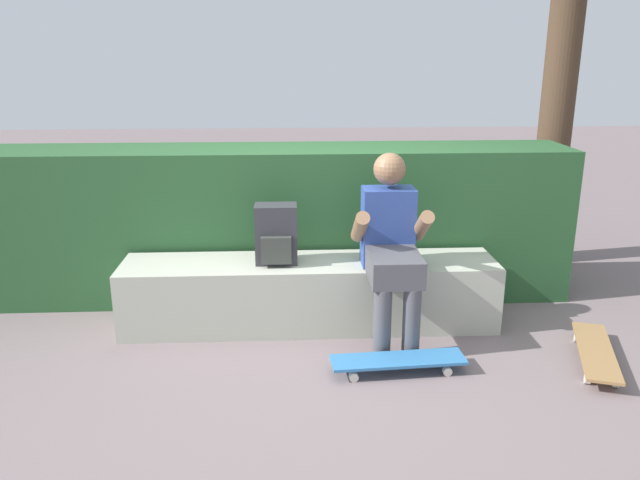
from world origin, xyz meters
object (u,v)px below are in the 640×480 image
Objects in this scene: person_skater at (391,242)px; skateboard_beside_bench at (596,352)px; bench_main at (310,293)px; backpack_on_bench at (276,235)px; skateboard_near_person at (398,361)px.

skateboard_beside_bench is at bearing -19.93° from person_skater.
bench_main is 0.71m from person_skater.
backpack_on_bench reaches higher than skateboard_beside_bench.
skateboard_beside_bench is 2.14m from backpack_on_bench.
skateboard_beside_bench is 2.05× the size of backpack_on_bench.
bench_main reaches higher than skateboard_near_person.
skateboard_beside_bench is (1.73, -0.66, -0.16)m from bench_main.
bench_main is 3.10× the size of skateboard_beside_bench.
person_skater is at bearing 160.07° from skateboard_beside_bench.
person_skater is at bearing 88.03° from skateboard_near_person.
person_skater reaches higher than backpack_on_bench.
skateboard_near_person is 1.23m from skateboard_beside_bench.
bench_main is at bearing 2.42° from backpack_on_bench.
bench_main is 3.14× the size of skateboard_near_person.
skateboard_near_person is (0.50, -0.71, -0.16)m from bench_main.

